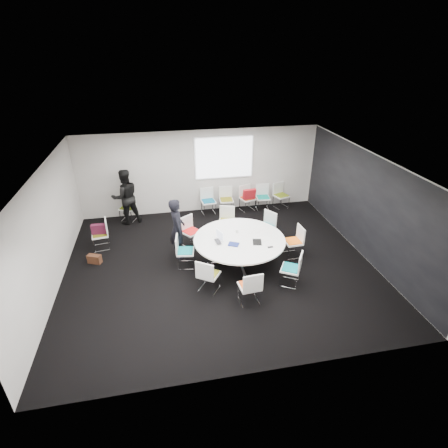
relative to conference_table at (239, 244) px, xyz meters
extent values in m
cube|color=black|center=(-0.54, -0.02, -0.58)|extent=(8.00, 7.00, 0.04)
cube|color=white|center=(-0.54, -0.02, 2.26)|extent=(8.00, 7.00, 0.04)
cube|color=#ABA6A1|center=(-0.54, 3.50, 0.84)|extent=(8.00, 0.04, 2.80)
cube|color=#ABA6A1|center=(-0.54, -3.54, 0.84)|extent=(8.00, 0.04, 2.80)
cube|color=#ABA6A1|center=(-4.56, -0.02, 0.84)|extent=(0.04, 7.00, 2.80)
cube|color=#ABA6A1|center=(3.48, -0.02, 0.84)|extent=(0.04, 7.00, 2.80)
cube|color=black|center=(3.45, -0.02, 0.84)|extent=(0.01, 6.94, 2.74)
cube|color=silver|center=(0.00, 0.00, -0.52)|extent=(0.90, 0.90, 0.08)
cylinder|color=silver|center=(0.00, 0.00, -0.19)|extent=(0.10, 0.10, 0.65)
cylinder|color=white|center=(0.00, 0.00, 0.15)|extent=(2.39, 2.39, 0.04)
cube|color=white|center=(0.26, 3.44, 1.29)|extent=(1.90, 0.03, 1.35)
cube|color=silver|center=(1.51, 0.04, -0.35)|extent=(0.44, 0.44, 0.42)
cube|color=white|center=(1.51, 0.04, -0.12)|extent=(0.47, 0.48, 0.04)
cube|color=orange|center=(1.51, 0.04, -0.09)|extent=(0.40, 0.42, 0.03)
cube|color=white|center=(1.72, 0.05, 0.11)|extent=(0.06, 0.46, 0.42)
cube|color=silver|center=(1.03, 1.01, -0.35)|extent=(0.58, 0.58, 0.42)
cube|color=white|center=(1.03, 1.01, -0.12)|extent=(0.62, 0.63, 0.04)
cube|color=#0B6978|center=(1.03, 1.01, -0.09)|extent=(0.54, 0.54, 0.03)
cube|color=white|center=(1.21, 1.13, 0.11)|extent=(0.28, 0.40, 0.42)
cube|color=silver|center=(-0.03, 1.55, -0.35)|extent=(0.53, 0.53, 0.42)
cube|color=white|center=(-0.03, 1.55, -0.12)|extent=(0.57, 0.56, 0.04)
cube|color=olive|center=(-0.03, 1.55, -0.09)|extent=(0.50, 0.48, 0.03)
cube|color=white|center=(0.03, 1.75, 0.11)|extent=(0.45, 0.18, 0.42)
cube|color=silver|center=(-1.15, 1.12, -0.35)|extent=(0.58, 0.58, 0.42)
cube|color=white|center=(-1.15, 1.12, -0.12)|extent=(0.63, 0.62, 0.04)
cube|color=red|center=(-1.15, 1.12, -0.09)|extent=(0.54, 0.54, 0.03)
cube|color=white|center=(-1.27, 1.29, 0.11)|extent=(0.40, 0.29, 0.42)
cube|color=silver|center=(-1.41, 0.10, -0.35)|extent=(0.48, 0.48, 0.42)
cube|color=white|center=(-1.41, 0.10, -0.12)|extent=(0.51, 0.52, 0.04)
cube|color=#097C81|center=(-1.41, 0.10, -0.09)|extent=(0.44, 0.45, 0.03)
cube|color=white|center=(-1.62, 0.14, 0.11)|extent=(0.11, 0.46, 0.42)
cube|color=silver|center=(-0.97, -1.01, -0.35)|extent=(0.58, 0.58, 0.42)
cube|color=white|center=(-0.97, -1.01, -0.12)|extent=(0.63, 0.62, 0.04)
cube|color=olive|center=(-0.97, -1.01, -0.09)|extent=(0.54, 0.54, 0.03)
cube|color=white|center=(-1.09, -1.18, 0.11)|extent=(0.40, 0.29, 0.42)
cube|color=silver|center=(-0.14, -1.62, -0.35)|extent=(0.45, 0.45, 0.42)
cube|color=white|center=(-0.14, -1.62, -0.12)|extent=(0.49, 0.48, 0.04)
cube|color=#D14511|center=(-0.14, -1.62, -0.09)|extent=(0.43, 0.41, 0.03)
cube|color=white|center=(-0.12, -1.83, 0.11)|extent=(0.46, 0.07, 0.42)
cube|color=silver|center=(1.00, -1.15, -0.35)|extent=(0.58, 0.58, 0.42)
cube|color=white|center=(1.00, -1.15, -0.12)|extent=(0.61, 0.62, 0.04)
cube|color=#07717A|center=(1.00, -1.15, -0.09)|extent=(0.53, 0.54, 0.03)
cube|color=white|center=(1.18, -1.26, 0.11)|extent=(0.27, 0.41, 0.42)
cube|color=silver|center=(-0.34, 3.13, -0.35)|extent=(0.46, 0.46, 0.42)
cube|color=white|center=(-0.34, 3.13, -0.12)|extent=(0.50, 0.49, 0.04)
cube|color=#0A5676|center=(-0.34, 3.13, -0.09)|extent=(0.44, 0.42, 0.03)
cube|color=white|center=(-0.36, 3.34, 0.11)|extent=(0.46, 0.09, 0.42)
cube|color=silver|center=(0.28, 3.13, -0.35)|extent=(0.44, 0.44, 0.42)
cube|color=white|center=(0.28, 3.13, -0.12)|extent=(0.48, 0.47, 0.04)
cube|color=#6A6314|center=(0.28, 3.13, -0.09)|extent=(0.42, 0.40, 0.03)
cube|color=white|center=(0.30, 3.34, 0.11)|extent=(0.46, 0.06, 0.42)
cube|color=silver|center=(1.03, 3.13, -0.35)|extent=(0.53, 0.53, 0.42)
cube|color=white|center=(1.03, 3.13, -0.12)|extent=(0.57, 0.56, 0.04)
cube|color=red|center=(1.03, 3.13, -0.09)|extent=(0.50, 0.48, 0.03)
cube|color=white|center=(0.97, 3.33, 0.11)|extent=(0.45, 0.17, 0.42)
cube|color=silver|center=(1.58, 3.09, -0.35)|extent=(0.45, 0.45, 0.42)
cube|color=white|center=(1.58, 3.09, -0.12)|extent=(0.49, 0.48, 0.04)
cube|color=#0B8073|center=(1.58, 3.09, -0.09)|extent=(0.43, 0.41, 0.03)
cube|color=white|center=(1.60, 3.30, 0.11)|extent=(0.46, 0.07, 0.42)
cube|color=silver|center=(2.27, 3.13, -0.35)|extent=(0.54, 0.54, 0.42)
cube|color=white|center=(2.27, 3.13, -0.12)|extent=(0.58, 0.57, 0.04)
cube|color=#607014|center=(2.27, 3.13, -0.09)|extent=(0.51, 0.49, 0.03)
cube|color=white|center=(2.20, 3.33, 0.11)|extent=(0.44, 0.19, 0.42)
cube|color=silver|center=(-3.71, 1.46, -0.35)|extent=(0.48, 0.48, 0.42)
cube|color=white|center=(-3.71, 1.46, -0.12)|extent=(0.50, 0.52, 0.04)
cube|color=#6A6515|center=(-3.71, 1.46, -0.09)|extent=(0.43, 0.45, 0.03)
cube|color=white|center=(-3.50, 1.49, 0.11)|extent=(0.10, 0.46, 0.42)
cube|color=silver|center=(-3.03, 3.13, -0.35)|extent=(0.55, 0.55, 0.42)
cube|color=white|center=(-3.03, 3.13, -0.12)|extent=(0.59, 0.58, 0.04)
cube|color=#5A6D15|center=(-3.03, 3.13, -0.09)|extent=(0.52, 0.51, 0.03)
cube|color=white|center=(-2.95, 3.32, 0.11)|extent=(0.44, 0.21, 0.42)
imported|color=black|center=(-1.56, 0.65, 0.29)|extent=(0.45, 0.65, 1.70)
imported|color=black|center=(-3.03, 2.98, 0.35)|extent=(1.05, 0.92, 1.81)
imported|color=#333338|center=(-0.54, -0.06, 0.18)|extent=(0.23, 0.33, 0.02)
cube|color=silver|center=(-0.51, 0.08, 0.30)|extent=(0.13, 0.28, 0.22)
cube|color=black|center=(0.40, -0.27, 0.18)|extent=(0.28, 0.34, 0.02)
cube|color=navy|center=(-0.21, -0.27, 0.19)|extent=(0.32, 0.30, 0.03)
cube|color=silver|center=(0.49, 0.31, 0.17)|extent=(0.37, 0.33, 0.00)
cube|color=white|center=(0.64, -0.12, 0.17)|extent=(0.32, 0.24, 0.00)
cylinder|color=white|center=(0.01, 0.34, 0.22)|extent=(0.08, 0.08, 0.09)
cube|color=black|center=(0.66, -0.56, 0.18)|extent=(0.15, 0.08, 0.01)
cube|color=#4A1328|center=(-3.71, 1.46, 0.06)|extent=(0.40, 0.15, 0.28)
cube|color=#3E2214|center=(-3.81, 0.71, -0.44)|extent=(0.39, 0.29, 0.24)
cube|color=#A7141B|center=(1.03, 2.92, 0.14)|extent=(0.46, 0.21, 0.36)
camera|label=1|loc=(-1.90, -7.65, 4.75)|focal=28.00mm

